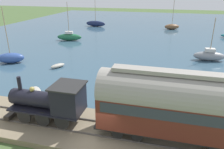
# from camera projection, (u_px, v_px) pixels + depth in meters

# --- Properties ---
(ground_plane) EXTENTS (200.00, 200.00, 0.00)m
(ground_plane) POSITION_uv_depth(u_px,v_px,m) (97.00, 148.00, 14.16)
(ground_plane) COLOR #476033
(harbor_water) EXTENTS (80.00, 80.00, 0.01)m
(harbor_water) POSITION_uv_depth(u_px,v_px,m) (153.00, 30.00, 53.93)
(harbor_water) COLOR #38566B
(harbor_water) RESTS_ON ground
(rail_embankment) EXTENTS (5.05, 56.00, 0.54)m
(rail_embankment) POSITION_uv_depth(u_px,v_px,m) (103.00, 132.00, 15.37)
(rail_embankment) COLOR #84755B
(rail_embankment) RESTS_ON ground
(steam_locomotive) EXTENTS (2.20, 5.98, 3.23)m
(steam_locomotive) POSITION_uv_depth(u_px,v_px,m) (53.00, 100.00, 15.48)
(steam_locomotive) COLOR black
(steam_locomotive) RESTS_ON rail_embankment
(passenger_coach) EXTENTS (2.52, 10.18, 4.70)m
(passenger_coach) POSITION_uv_depth(u_px,v_px,m) (178.00, 105.00, 13.18)
(passenger_coach) COLOR black
(passenger_coach) RESTS_ON rail_embankment
(sailboat_green) EXTENTS (2.02, 4.93, 7.18)m
(sailboat_green) POSITION_uv_depth(u_px,v_px,m) (69.00, 37.00, 42.55)
(sailboat_green) COLOR #236B42
(sailboat_green) RESTS_ON harbor_water
(sailboat_gray) EXTENTS (1.76, 4.40, 5.97)m
(sailboat_gray) POSITION_uv_depth(u_px,v_px,m) (209.00, 56.00, 30.83)
(sailboat_gray) COLOR gray
(sailboat_gray) RESTS_ON harbor_water
(sailboat_navy) EXTENTS (1.72, 5.53, 8.41)m
(sailboat_navy) POSITION_uv_depth(u_px,v_px,m) (96.00, 23.00, 58.00)
(sailboat_navy) COLOR #192347
(sailboat_navy) RESTS_ON harbor_water
(sailboat_brown) EXTENTS (2.51, 3.90, 8.34)m
(sailboat_brown) POSITION_uv_depth(u_px,v_px,m) (172.00, 27.00, 53.95)
(sailboat_brown) COLOR brown
(sailboat_brown) RESTS_ON harbor_water
(sailboat_blue) EXTENTS (2.83, 3.89, 7.42)m
(sailboat_blue) POSITION_uv_depth(u_px,v_px,m) (11.00, 58.00, 29.86)
(sailboat_blue) COLOR #335199
(sailboat_blue) RESTS_ON harbor_water
(rowboat_mid_harbor) EXTENTS (2.35, 2.19, 0.33)m
(rowboat_mid_harbor) POSITION_uv_depth(u_px,v_px,m) (36.00, 91.00, 21.52)
(rowboat_mid_harbor) COLOR #B7B2A3
(rowboat_mid_harbor) RESTS_ON harbor_water
(rowboat_far_out) EXTENTS (2.10, 1.64, 0.50)m
(rowboat_far_out) POSITION_uv_depth(u_px,v_px,m) (58.00, 66.00, 28.24)
(rowboat_far_out) COLOR #B7B2A3
(rowboat_far_out) RESTS_ON harbor_water
(rowboat_off_pier) EXTENTS (2.84, 2.29, 0.44)m
(rowboat_off_pier) POSITION_uv_depth(u_px,v_px,m) (120.00, 75.00, 25.34)
(rowboat_off_pier) COLOR beige
(rowboat_off_pier) RESTS_ON harbor_water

